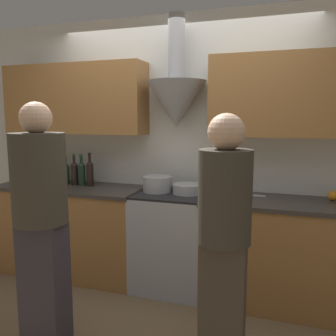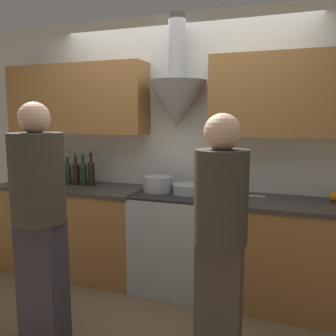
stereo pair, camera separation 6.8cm
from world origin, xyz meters
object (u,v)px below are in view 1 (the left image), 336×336
at_px(stove_range, 171,240).
at_px(wine_bottle_6, 66,173).
at_px(wine_bottle_0, 19,169).
at_px(person_foreground_left, 41,217).
at_px(wine_bottle_1, 26,170).
at_px(wine_bottle_5, 57,172).
at_px(wine_bottle_3, 41,171).
at_px(person_foreground_right, 224,235).
at_px(wine_bottle_4, 49,170).
at_px(stock_pot, 157,184).
at_px(mixing_bowl, 188,189).
at_px(wine_bottle_9, 90,172).
at_px(wine_bottle_2, 34,170).
at_px(wine_bottle_7, 74,172).
at_px(wine_bottle_8, 82,173).
at_px(orange_fruit, 333,196).

distance_m(stove_range, wine_bottle_6, 1.32).
distance_m(wine_bottle_0, person_foreground_left, 1.71).
relative_size(wine_bottle_1, wine_bottle_5, 0.98).
distance_m(stove_range, wine_bottle_0, 1.88).
distance_m(wine_bottle_1, wine_bottle_3, 0.18).
bearing_deg(person_foreground_right, wine_bottle_5, 150.90).
xyz_separation_m(wine_bottle_3, wine_bottle_4, (0.11, 0.00, 0.02)).
xyz_separation_m(stove_range, stock_pot, (-0.15, 0.03, 0.53)).
relative_size(wine_bottle_1, mixing_bowl, 1.15).
relative_size(wine_bottle_5, wine_bottle_6, 1.02).
height_order(wine_bottle_6, wine_bottle_9, wine_bottle_9).
xyz_separation_m(wine_bottle_2, person_foreground_left, (1.02, -1.20, -0.10)).
relative_size(stove_range, wine_bottle_5, 2.84).
distance_m(wine_bottle_7, wine_bottle_8, 0.09).
xyz_separation_m(wine_bottle_7, orange_fruit, (2.47, 0.09, -0.09)).
bearing_deg(stock_pot, wine_bottle_0, 178.89).
relative_size(wine_bottle_6, wine_bottle_9, 0.93).
bearing_deg(mixing_bowl, wine_bottle_9, 177.78).
relative_size(wine_bottle_4, orange_fruit, 4.22).
distance_m(stove_range, mixing_bowl, 0.52).
bearing_deg(orange_fruit, wine_bottle_2, -178.40).
xyz_separation_m(wine_bottle_2, stock_pot, (1.44, -0.04, -0.06)).
relative_size(wine_bottle_5, stock_pot, 1.18).
distance_m(wine_bottle_8, orange_fruit, 2.39).
relative_size(wine_bottle_0, wine_bottle_1, 1.10).
bearing_deg(wine_bottle_4, wine_bottle_9, -0.84).
height_order(wine_bottle_2, wine_bottle_6, wine_bottle_2).
bearing_deg(wine_bottle_9, stove_range, -4.35).
relative_size(wine_bottle_1, wine_bottle_2, 0.98).
bearing_deg(person_foreground_right, wine_bottle_9, 144.89).
relative_size(wine_bottle_1, wine_bottle_6, 1.01).
height_order(wine_bottle_3, wine_bottle_5, wine_bottle_5).
bearing_deg(wine_bottle_3, wine_bottle_1, -174.74).
bearing_deg(wine_bottle_5, stock_pot, -1.65).
distance_m(wine_bottle_1, wine_bottle_8, 0.69).
height_order(stove_range, wine_bottle_2, wine_bottle_2).
height_order(wine_bottle_5, stock_pot, wine_bottle_5).
distance_m(stove_range, person_foreground_left, 1.36).
height_order(wine_bottle_4, wine_bottle_9, wine_bottle_4).
distance_m(wine_bottle_2, wine_bottle_3, 0.08).
bearing_deg(wine_bottle_7, wine_bottle_9, 1.76).
height_order(wine_bottle_3, orange_fruit, wine_bottle_3).
distance_m(orange_fruit, person_foreground_left, 2.34).
xyz_separation_m(wine_bottle_5, wine_bottle_7, (0.22, 0.00, 0.01)).
distance_m(wine_bottle_0, mixing_bowl, 1.93).
bearing_deg(orange_fruit, wine_bottle_1, -178.16).
distance_m(wine_bottle_0, orange_fruit, 3.18).
relative_size(wine_bottle_7, wine_bottle_9, 0.96).
bearing_deg(orange_fruit, wine_bottle_9, -177.88).
bearing_deg(wine_bottle_8, person_foreground_right, -33.45).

